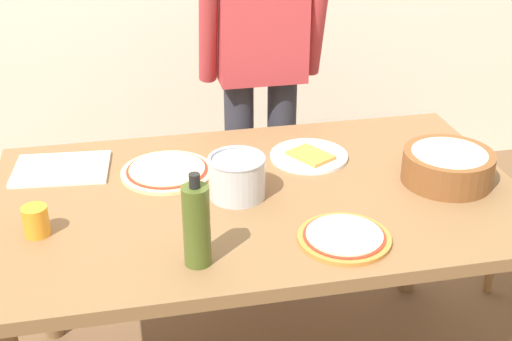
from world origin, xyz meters
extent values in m
cube|color=brown|center=(0.00, 0.00, 0.74)|extent=(1.60, 0.96, 0.04)
cylinder|color=brown|center=(-0.72, 0.40, 0.36)|extent=(0.07, 0.07, 0.72)
cylinder|color=brown|center=(0.72, 0.40, 0.36)|extent=(0.07, 0.07, 0.72)
cylinder|color=#2D2D38|center=(0.08, 0.76, 0.42)|extent=(0.12, 0.12, 0.85)
cylinder|color=#2D2D38|center=(0.26, 0.76, 0.42)|extent=(0.12, 0.12, 0.85)
cube|color=#B7383D|center=(0.17, 0.76, 1.12)|extent=(0.34, 0.20, 0.55)
cylinder|color=#B7383D|center=(-0.04, 0.71, 1.12)|extent=(0.07, 0.21, 0.55)
cylinder|color=#B7383D|center=(0.38, 0.71, 1.12)|extent=(0.07, 0.21, 0.55)
cylinder|color=olive|center=(1.05, 0.31, 0.23)|extent=(0.04, 0.04, 0.45)
cylinder|color=beige|center=(-0.26, 0.18, 0.77)|extent=(0.30, 0.30, 0.01)
cylinder|color=#B22D1E|center=(-0.26, 0.18, 0.77)|extent=(0.26, 0.26, 0.00)
cylinder|color=beige|center=(-0.26, 0.18, 0.78)|extent=(0.24, 0.24, 0.00)
cylinder|color=#C67A33|center=(0.17, -0.31, 0.77)|extent=(0.25, 0.25, 0.01)
cylinder|color=#B22D1E|center=(0.17, -0.31, 0.77)|extent=(0.22, 0.22, 0.00)
cylinder|color=beige|center=(0.17, -0.31, 0.78)|extent=(0.21, 0.21, 0.00)
cylinder|color=white|center=(0.21, 0.20, 0.77)|extent=(0.26, 0.26, 0.01)
cube|color=#CC8438|center=(0.21, 0.18, 0.78)|extent=(0.16, 0.17, 0.01)
cylinder|color=brown|center=(0.59, -0.05, 0.81)|extent=(0.28, 0.28, 0.10)
ellipsoid|color=beige|center=(0.59, -0.05, 0.85)|extent=(0.25, 0.25, 0.05)
cylinder|color=#47561E|center=(-0.23, -0.33, 0.87)|extent=(0.07, 0.07, 0.22)
cylinder|color=black|center=(-0.23, -0.33, 1.00)|extent=(0.03, 0.03, 0.04)
cylinder|color=#B7B7BC|center=(-0.07, -0.01, 0.82)|extent=(0.17, 0.17, 0.12)
torus|color=#A5A5AD|center=(-0.07, -0.01, 0.88)|extent=(0.17, 0.17, 0.01)
cylinder|color=orange|center=(-0.64, -0.11, 0.80)|extent=(0.07, 0.07, 0.08)
cube|color=white|center=(-0.60, 0.27, 0.77)|extent=(0.32, 0.25, 0.01)
camera|label=1|loc=(-0.38, -1.79, 1.77)|focal=48.22mm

